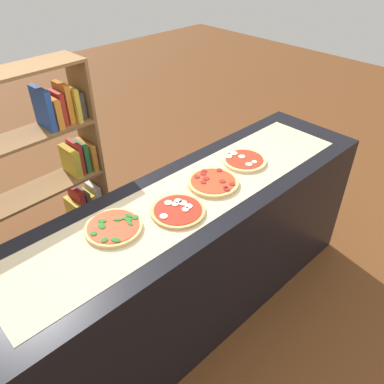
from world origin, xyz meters
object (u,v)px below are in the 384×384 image
(pizza_pepperoni_2, at_px, (213,182))
(pizza_mozzarella_3, at_px, (244,160))
(pizza_spinach_0, at_px, (114,227))
(pizza_mozzarella_1, at_px, (178,211))
(bookshelf, at_px, (55,183))

(pizza_pepperoni_2, relative_size, pizza_mozzarella_3, 1.08)
(pizza_spinach_0, relative_size, pizza_pepperoni_2, 0.96)
(pizza_spinach_0, relative_size, pizza_mozzarella_1, 0.99)
(pizza_mozzarella_3, bearing_deg, pizza_mozzarella_1, -172.09)
(pizza_spinach_0, distance_m, pizza_mozzarella_1, 0.33)
(pizza_spinach_0, bearing_deg, pizza_mozzarella_3, -1.77)
(pizza_mozzarella_1, relative_size, pizza_mozzarella_3, 1.04)
(pizza_mozzarella_3, xyz_separation_m, bookshelf, (-0.84, 0.87, -0.21))
(pizza_spinach_0, relative_size, bookshelf, 0.18)
(bookshelf, bearing_deg, pizza_mozzarella_1, -76.95)
(pizza_mozzarella_1, xyz_separation_m, pizza_pepperoni_2, (0.31, 0.05, 0.00))
(pizza_pepperoni_2, relative_size, bookshelf, 0.19)
(pizza_spinach_0, xyz_separation_m, pizza_mozzarella_1, (0.31, -0.11, -0.00))
(pizza_spinach_0, height_order, pizza_pepperoni_2, same)
(pizza_spinach_0, distance_m, pizza_mozzarella_3, 0.93)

